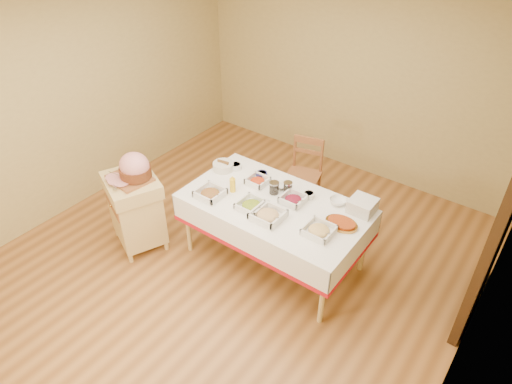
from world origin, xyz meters
TOP-DOWN VIEW (x-y plane):
  - room_shell at (0.00, 0.00)m, footprint 5.00×5.00m
  - doorway at (2.20, 0.90)m, footprint 0.09×1.10m
  - dining_table at (0.30, 0.30)m, footprint 1.82×1.02m
  - butcher_cart at (-1.05, -0.35)m, footprint 0.75×0.70m
  - dining_chair at (0.02, 1.33)m, footprint 0.47×0.46m
  - ham_on_board at (-1.00, -0.32)m, footprint 0.45×0.43m
  - serving_dish_a at (-0.28, 0.00)m, footprint 0.26×0.26m
  - serving_dish_b at (0.17, 0.10)m, footprint 0.25×0.25m
  - serving_dish_c at (0.38, 0.06)m, footprint 0.28×0.28m
  - serving_dish_d at (0.88, 0.16)m, footprint 0.26×0.26m
  - serving_dish_e at (-0.03, 0.47)m, footprint 0.22×0.21m
  - serving_dish_f at (0.44, 0.42)m, footprint 0.24×0.22m
  - small_bowl_left at (-0.40, 0.56)m, footprint 0.13×0.13m
  - small_bowl_mid at (-0.08, 0.60)m, footprint 0.12×0.12m
  - small_bowl_right at (0.52, 0.58)m, footprint 0.11×0.11m
  - bowl_white_imported at (0.21, 0.57)m, footprint 0.19×0.19m
  - bowl_small_imported at (0.80, 0.66)m, footprint 0.20×0.20m
  - preserve_jar_left at (0.20, 0.43)m, footprint 0.10×0.10m
  - preserve_jar_right at (0.30, 0.53)m, footprint 0.09×0.09m
  - mustard_bottle at (-0.15, 0.21)m, footprint 0.06×0.06m
  - bread_basket at (-0.49, 0.46)m, footprint 0.23×0.23m
  - plate_stack at (1.04, 0.69)m, footprint 0.24×0.24m
  - brass_platter at (0.99, 0.39)m, footprint 0.31×0.23m

SIDE VIEW (x-z plane):
  - dining_chair at x=0.02m, z-range 0.01..0.89m
  - butcher_cart at x=-1.05m, z-range 0.06..0.91m
  - dining_table at x=0.30m, z-range 0.22..0.98m
  - bowl_white_imported at x=0.21m, z-range 0.76..0.79m
  - brass_platter at x=0.99m, z-range 0.76..0.80m
  - bowl_small_imported at x=0.80m, z-range 0.76..0.81m
  - small_bowl_mid at x=-0.08m, z-range 0.76..0.81m
  - small_bowl_right at x=0.52m, z-range 0.76..0.82m
  - serving_dish_e at x=-0.03m, z-range 0.74..0.84m
  - serving_dish_d at x=0.88m, z-range 0.74..0.84m
  - small_bowl_left at x=-0.40m, z-range 0.76..0.82m
  - serving_dish_b at x=0.17m, z-range 0.74..0.84m
  - serving_dish_f at x=0.44m, z-range 0.74..0.85m
  - serving_dish_a at x=-0.28m, z-range 0.74..0.85m
  - serving_dish_c at x=0.38m, z-range 0.74..0.85m
  - bread_basket at x=-0.49m, z-range 0.75..0.85m
  - preserve_jar_right at x=0.30m, z-range 0.75..0.87m
  - preserve_jar_left at x=0.20m, z-range 0.75..0.88m
  - plate_stack at x=1.04m, z-range 0.76..0.89m
  - mustard_bottle at x=-0.15m, z-range 0.75..0.94m
  - ham_on_board at x=-1.00m, z-range 0.83..1.13m
  - doorway at x=2.20m, z-range 0.01..2.21m
  - room_shell at x=0.00m, z-range -1.20..3.80m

